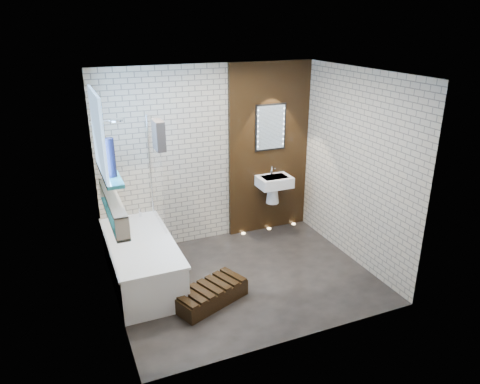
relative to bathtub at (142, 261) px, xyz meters
name	(u,v)px	position (x,y,z in m)	size (l,w,h in m)	color
ground	(244,278)	(1.22, -0.45, -0.29)	(3.20, 3.20, 0.00)	black
room_shell	(245,184)	(1.22, -0.45, 1.01)	(3.24, 3.20, 2.60)	#B9AB93
walnut_panel	(269,150)	(2.17, 0.82, 1.01)	(1.30, 0.06, 2.60)	black
clerestory_window	(100,142)	(-0.34, -0.10, 1.61)	(0.18, 1.00, 0.94)	#7FADE0
display_niche	(113,207)	(-0.31, -0.30, 0.91)	(0.14, 1.30, 0.26)	#237481
bathtub	(142,261)	(0.00, 0.00, 0.00)	(0.79, 1.74, 0.70)	white
bath_screen	(156,173)	(0.35, 0.44, 0.99)	(0.01, 0.78, 1.40)	white
towel	(159,135)	(0.35, 0.15, 1.56)	(0.11, 0.28, 0.36)	#282420
shower_head	(116,120)	(-0.08, 0.50, 1.71)	(0.18, 0.18, 0.02)	silver
washbasin	(274,185)	(2.17, 0.62, 0.50)	(0.50, 0.36, 0.58)	white
led_mirror	(271,127)	(2.17, 0.78, 1.36)	(0.50, 0.02, 0.70)	black
walnut_step	(210,295)	(0.64, -0.78, -0.19)	(0.88, 0.39, 0.20)	black
niche_bottles	(115,214)	(-0.31, -0.40, 0.87)	(0.05, 0.78, 0.14)	#966017
sill_vases	(111,158)	(-0.28, -0.28, 1.47)	(0.10, 0.10, 0.43)	#131735
floor_uplights	(269,228)	(2.17, 0.75, -0.29)	(0.96, 0.06, 0.01)	#FFD899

